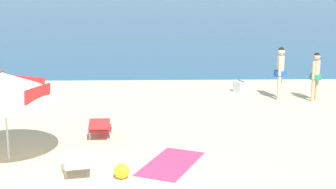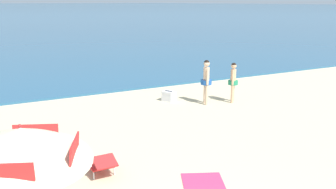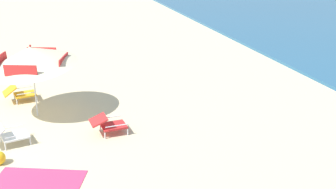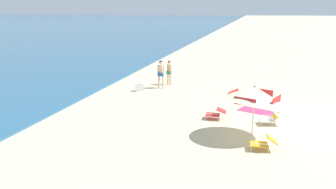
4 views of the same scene
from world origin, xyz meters
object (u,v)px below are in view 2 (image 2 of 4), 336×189
at_px(beach_umbrella_striped_main, 22,143).
at_px(lounge_chair_facing_sea, 102,163).
at_px(cooler_box, 169,96).
at_px(person_standing_near_shore, 206,79).
at_px(person_standing_beside, 233,79).

distance_m(beach_umbrella_striped_main, lounge_chair_facing_sea, 2.73).
relative_size(lounge_chair_facing_sea, cooler_box, 1.50).
distance_m(beach_umbrella_striped_main, person_standing_near_shore, 9.09).
distance_m(beach_umbrella_striped_main, person_standing_beside, 9.83).
bearing_deg(person_standing_near_shore, cooler_box, 137.30).
bearing_deg(person_standing_beside, beach_umbrella_striped_main, -147.53).
bearing_deg(cooler_box, beach_umbrella_striped_main, -132.99).
relative_size(person_standing_near_shore, cooler_box, 2.88).
height_order(beach_umbrella_striped_main, person_standing_near_shore, beach_umbrella_striped_main).
distance_m(lounge_chair_facing_sea, cooler_box, 6.59).
relative_size(beach_umbrella_striped_main, lounge_chair_facing_sea, 3.61).
xyz_separation_m(beach_umbrella_striped_main, person_standing_beside, (8.27, 5.26, -0.75)).
relative_size(beach_umbrella_striped_main, cooler_box, 5.40).
bearing_deg(beach_umbrella_striped_main, lounge_chair_facing_sea, 41.56).
xyz_separation_m(lounge_chair_facing_sea, person_standing_near_shore, (5.42, 3.96, 0.72)).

